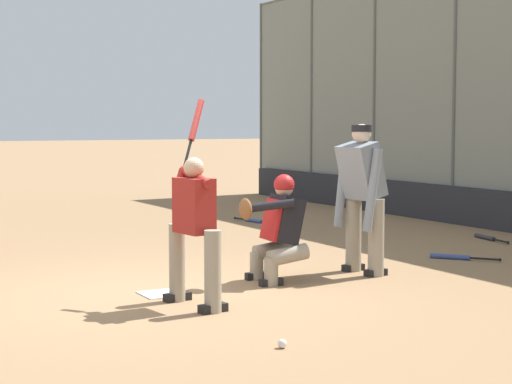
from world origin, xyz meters
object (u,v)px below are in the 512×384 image
(batter_at_plate, at_px, (194,226))
(spare_bat_by_padding, at_px, (251,220))
(catcher_behind_plate, at_px, (278,226))
(spare_bat_third_base_side, at_px, (487,238))
(baseball_loose, at_px, (282,344))
(umpire_home, at_px, (362,193))
(spare_bat_near_backstop, at_px, (456,257))

(batter_at_plate, xyz_separation_m, spare_bat_by_padding, (6.03, -3.84, -0.76))
(catcher_behind_plate, height_order, spare_bat_by_padding, catcher_behind_plate)
(spare_bat_by_padding, height_order, spare_bat_third_base_side, same)
(spare_bat_third_base_side, height_order, baseball_loose, baseball_loose)
(spare_bat_third_base_side, bearing_deg, umpire_home, 124.49)
(umpire_home, relative_size, baseball_loose, 23.98)
(batter_at_plate, bearing_deg, baseball_loose, 171.11)
(batter_at_plate, distance_m, umpire_home, 2.59)
(batter_at_plate, relative_size, catcher_behind_plate, 1.68)
(batter_at_plate, bearing_deg, spare_bat_by_padding, -40.38)
(batter_at_plate, bearing_deg, spare_bat_near_backstop, -84.56)
(catcher_behind_plate, bearing_deg, spare_bat_near_backstop, -79.12)
(baseball_loose, bearing_deg, spare_bat_near_backstop, -56.84)
(umpire_home, height_order, spare_bat_third_base_side, umpire_home)
(batter_at_plate, bearing_deg, spare_bat_third_base_side, -77.30)
(spare_bat_by_padding, xyz_separation_m, baseball_loose, (-7.79, 3.87, 0.00))
(spare_bat_by_padding, xyz_separation_m, spare_bat_third_base_side, (-3.81, -2.07, -0.00))
(umpire_home, xyz_separation_m, spare_bat_by_padding, (5.32, -1.35, -0.92))
(catcher_behind_plate, xyz_separation_m, spare_bat_by_padding, (5.29, -2.48, -0.60))
(catcher_behind_plate, xyz_separation_m, spare_bat_third_base_side, (1.48, -4.55, -0.60))
(spare_bat_near_backstop, distance_m, baseball_loose, 5.04)
(batter_at_plate, height_order, spare_bat_by_padding, batter_at_plate)
(umpire_home, bearing_deg, catcher_behind_plate, 84.26)
(spare_bat_near_backstop, distance_m, spare_bat_third_base_side, 2.11)
(catcher_behind_plate, distance_m, spare_bat_by_padding, 5.87)
(batter_at_plate, height_order, catcher_behind_plate, batter_at_plate)
(spare_bat_by_padding, bearing_deg, umpire_home, -24.66)
(spare_bat_third_base_side, xyz_separation_m, baseball_loose, (-3.99, 5.94, 0.00))
(catcher_behind_plate, xyz_separation_m, baseball_loose, (-2.51, 1.39, -0.59))
(spare_bat_third_base_side, bearing_deg, baseball_loose, 134.57)
(catcher_behind_plate, bearing_deg, batter_at_plate, 124.56)
(catcher_behind_plate, relative_size, umpire_home, 0.68)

